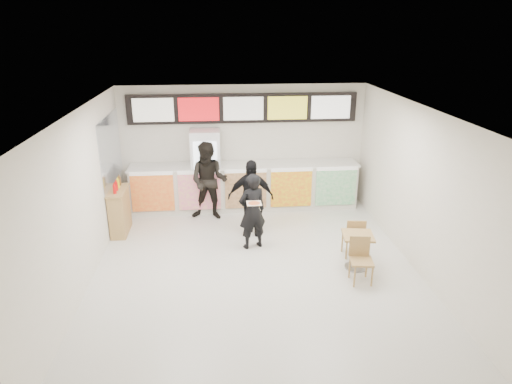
{
  "coord_description": "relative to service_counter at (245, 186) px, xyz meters",
  "views": [
    {
      "loc": [
        -0.66,
        -7.5,
        4.35
      ],
      "look_at": [
        0.11,
        1.2,
        1.12
      ],
      "focal_mm": 32.0,
      "sensor_mm": 36.0,
      "label": 1
    }
  ],
  "objects": [
    {
      "name": "customer_left",
      "position": [
        -0.87,
        -0.54,
        0.35
      ],
      "size": [
        1.02,
        0.87,
        1.84
      ],
      "primitive_type": "imported",
      "rotation": [
        0.0,
        0.0,
        -0.21
      ],
      "color": "black",
      "rests_on": "floor"
    },
    {
      "name": "menu_board",
      "position": [
        0.0,
        0.32,
        1.88
      ],
      "size": [
        5.5,
        0.14,
        0.7
      ],
      "color": "black",
      "rests_on": "wall_back"
    },
    {
      "name": "customer_mid",
      "position": [
        0.03,
        -1.48,
        0.27
      ],
      "size": [
        1.0,
        0.44,
        1.68
      ],
      "primitive_type": "imported",
      "rotation": [
        0.0,
        0.0,
        -0.03
      ],
      "color": "black",
      "rests_on": "floor"
    },
    {
      "name": "condiment_ledge",
      "position": [
        -2.82,
        -1.17,
        -0.06
      ],
      "size": [
        0.36,
        0.9,
        1.19
      ],
      "color": "tan",
      "rests_on": "floor"
    },
    {
      "name": "wall_left",
      "position": [
        -3.0,
        -3.09,
        0.93
      ],
      "size": [
        0.0,
        7.0,
        7.0
      ],
      "primitive_type": "plane",
      "rotation": [
        1.57,
        0.0,
        1.57
      ],
      "color": "silver",
      "rests_on": "floor"
    },
    {
      "name": "drinks_fridge",
      "position": [
        -0.93,
        0.02,
        0.43
      ],
      "size": [
        0.7,
        0.67,
        2.0
      ],
      "color": "white",
      "rests_on": "floor"
    },
    {
      "name": "ceiling",
      "position": [
        -0.0,
        -3.09,
        2.43
      ],
      "size": [
        7.0,
        7.0,
        0.0
      ],
      "primitive_type": "plane",
      "rotation": [
        3.14,
        0.0,
        0.0
      ],
      "color": "white",
      "rests_on": "wall_back"
    },
    {
      "name": "mirror_panel",
      "position": [
        -2.99,
        -0.64,
        1.18
      ],
      "size": [
        0.01,
        2.0,
        1.5
      ],
      "primitive_type": "cube",
      "color": "#B2B7BF",
      "rests_on": "wall_left"
    },
    {
      "name": "floor",
      "position": [
        -0.0,
        -3.09,
        -0.57
      ],
      "size": [
        7.0,
        7.0,
        0.0
      ],
      "primitive_type": "plane",
      "color": "beige",
      "rests_on": "ground"
    },
    {
      "name": "service_counter",
      "position": [
        0.0,
        0.0,
        0.0
      ],
      "size": [
        5.56,
        0.77,
        1.14
      ],
      "color": "silver",
      "rests_on": "floor"
    },
    {
      "name": "wall_right",
      "position": [
        3.0,
        -3.09,
        0.93
      ],
      "size": [
        0.0,
        7.0,
        7.0
      ],
      "primitive_type": "plane",
      "rotation": [
        1.57,
        0.0,
        -1.57
      ],
      "color": "silver",
      "rests_on": "floor"
    },
    {
      "name": "wall_back",
      "position": [
        -0.0,
        0.41,
        0.93
      ],
      "size": [
        6.0,
        0.0,
        6.0
      ],
      "primitive_type": "plane",
      "rotation": [
        1.57,
        0.0,
        0.0
      ],
      "color": "silver",
      "rests_on": "floor"
    },
    {
      "name": "customer_main",
      "position": [
        0.01,
        -2.14,
        0.23
      ],
      "size": [
        0.68,
        0.56,
        1.6
      ],
      "primitive_type": "imported",
      "rotation": [
        0.0,
        0.0,
        3.49
      ],
      "color": "black",
      "rests_on": "floor"
    },
    {
      "name": "cafe_table",
      "position": [
        1.89,
        -3.17,
        -0.09
      ],
      "size": [
        0.62,
        1.44,
        0.82
      ],
      "rotation": [
        0.0,
        0.0,
        -0.14
      ],
      "color": "tan",
      "rests_on": "floor"
    },
    {
      "name": "pizza_slice",
      "position": [
        0.01,
        -2.59,
        0.58
      ],
      "size": [
        0.36,
        0.36,
        0.02
      ],
      "color": "beige",
      "rests_on": "customer_main"
    }
  ]
}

